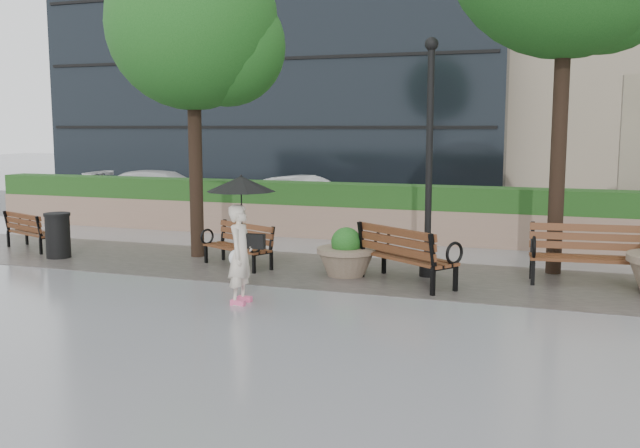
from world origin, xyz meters
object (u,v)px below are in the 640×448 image
(bench_2, at_px, (406,267))
(car_right, at_px, (306,198))
(bench_0, at_px, (33,239))
(bench_1, at_px, (238,254))
(planter_left, at_px, (346,257))
(car_left, at_px, (165,192))
(pedestrian, at_px, (241,227))
(trash_bin, at_px, (58,237))
(bench_3, at_px, (587,268))
(lamppost, at_px, (429,173))

(bench_2, xyz_separation_m, car_right, (-4.72, 7.46, 0.34))
(bench_0, height_order, bench_1, bench_1)
(planter_left, height_order, car_left, car_left)
(car_right, height_order, pedestrian, pedestrian)
(trash_bin, bearing_deg, pedestrian, -22.13)
(bench_2, height_order, pedestrian, pedestrian)
(bench_3, bearing_deg, planter_left, -176.64)
(bench_1, distance_m, car_right, 7.17)
(bench_1, relative_size, bench_2, 0.84)
(planter_left, bearing_deg, car_left, 139.51)
(bench_3, relative_size, trash_bin, 2.22)
(bench_2, height_order, bench_3, bench_3)
(bench_0, xyz_separation_m, lamppost, (8.85, 0.13, 1.65))
(bench_3, distance_m, pedestrian, 6.06)
(car_left, distance_m, pedestrian, 12.01)
(bench_2, height_order, lamppost, lamppost)
(bench_2, bearing_deg, bench_3, -127.06)
(bench_0, relative_size, planter_left, 1.54)
(trash_bin, bearing_deg, car_right, 70.15)
(bench_1, xyz_separation_m, car_right, (-1.27, 7.05, 0.39))
(trash_bin, distance_m, car_right, 7.94)
(bench_0, bearing_deg, car_right, -98.58)
(bench_1, bearing_deg, lamppost, 29.79)
(bench_1, xyz_separation_m, bench_3, (6.42, 0.60, 0.06))
(pedestrian, bearing_deg, lamppost, -41.27)
(bench_3, bearing_deg, car_left, 146.74)
(bench_0, relative_size, bench_3, 0.83)
(car_left, bearing_deg, bench_2, -139.61)
(bench_3, xyz_separation_m, pedestrian, (-5.08, -3.17, 0.89))
(planter_left, xyz_separation_m, car_left, (-8.24, 7.03, 0.33))
(bench_0, height_order, bench_2, bench_2)
(car_right, bearing_deg, bench_0, 161.41)
(planter_left, height_order, car_right, car_right)
(bench_3, relative_size, car_right, 0.51)
(car_left, bearing_deg, bench_1, -150.93)
(bench_2, distance_m, planter_left, 1.24)
(bench_1, distance_m, lamppost, 4.04)
(bench_2, bearing_deg, bench_1, 27.20)
(bench_0, bearing_deg, bench_3, -156.90)
(lamppost, height_order, pedestrian, lamppost)
(trash_bin, bearing_deg, bench_3, 5.60)
(bench_3, xyz_separation_m, planter_left, (-4.16, -0.70, 0.05))
(planter_left, bearing_deg, lamppost, 17.01)
(bench_0, distance_m, bench_3, 11.60)
(bench_2, height_order, car_left, car_left)
(bench_0, bearing_deg, car_left, -62.04)
(planter_left, bearing_deg, bench_2, -14.56)
(lamppost, bearing_deg, bench_1, -174.86)
(trash_bin, xyz_separation_m, car_left, (-2.02, 7.35, 0.23))
(car_right, distance_m, pedestrian, 9.99)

